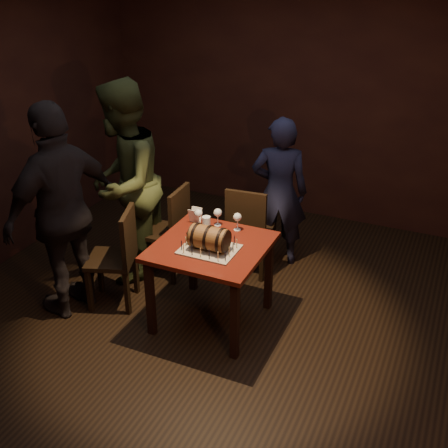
% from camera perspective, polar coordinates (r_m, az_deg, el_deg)
% --- Properties ---
extents(room_shell, '(5.04, 5.04, 2.80)m').
position_cam_1_polar(room_shell, '(4.29, -0.47, 5.15)').
color(room_shell, black).
rests_on(room_shell, ground).
extents(pub_table, '(0.90, 0.90, 0.75)m').
position_cam_1_polar(pub_table, '(4.67, -1.30, -3.29)').
color(pub_table, '#46110B').
rests_on(pub_table, ground).
extents(cake_board, '(0.45, 0.35, 0.01)m').
position_cam_1_polar(cake_board, '(4.54, -1.50, -2.60)').
color(cake_board, '#9F9281').
rests_on(cake_board, pub_table).
extents(barrel_cake, '(0.36, 0.21, 0.21)m').
position_cam_1_polar(barrel_cake, '(4.49, -1.52, -1.44)').
color(barrel_cake, brown).
rests_on(barrel_cake, cake_board).
extents(birthday_candles, '(0.40, 0.30, 0.09)m').
position_cam_1_polar(birthday_candles, '(4.52, -1.51, -2.08)').
color(birthday_candles, '#F3D691').
rests_on(birthday_candles, cake_board).
extents(wine_glass_left, '(0.07, 0.07, 0.16)m').
position_cam_1_polar(wine_glass_left, '(4.87, -2.62, 1.00)').
color(wine_glass_left, silver).
rests_on(wine_glass_left, pub_table).
extents(wine_glass_mid, '(0.07, 0.07, 0.16)m').
position_cam_1_polar(wine_glass_mid, '(4.88, -0.64, 1.09)').
color(wine_glass_mid, silver).
rests_on(wine_glass_mid, pub_table).
extents(wine_glass_right, '(0.07, 0.07, 0.16)m').
position_cam_1_polar(wine_glass_right, '(4.80, 1.37, 0.63)').
color(wine_glass_right, silver).
rests_on(wine_glass_right, pub_table).
extents(pint_of_ale, '(0.07, 0.07, 0.15)m').
position_cam_1_polar(pint_of_ale, '(4.78, -1.80, -0.10)').
color(pint_of_ale, silver).
rests_on(pint_of_ale, pub_table).
extents(menu_card, '(0.10, 0.05, 0.13)m').
position_cam_1_polar(menu_card, '(4.97, -2.95, 0.86)').
color(menu_card, white).
rests_on(menu_card, pub_table).
extents(chair_back, '(0.43, 0.43, 0.93)m').
position_cam_1_polar(chair_back, '(5.41, 2.50, -0.30)').
color(chair_back, black).
rests_on(chair_back, ground).
extents(chair_left_rear, '(0.42, 0.42, 0.93)m').
position_cam_1_polar(chair_left_rear, '(5.43, -5.42, -0.30)').
color(chair_left_rear, black).
rests_on(chair_left_rear, ground).
extents(chair_left_front, '(0.51, 0.51, 0.93)m').
position_cam_1_polar(chair_left_front, '(5.05, -10.62, -2.91)').
color(chair_left_front, black).
rests_on(chair_left_front, ground).
extents(person_back, '(0.64, 0.50, 1.53)m').
position_cam_1_polar(person_back, '(5.59, 5.64, 3.23)').
color(person_back, '#1A1B34').
rests_on(person_back, ground).
extents(person_left_rear, '(0.94, 1.09, 1.93)m').
position_cam_1_polar(person_left_rear, '(5.34, -10.15, 4.10)').
color(person_left_rear, '#30381C').
rests_on(person_left_rear, ground).
extents(person_left_front, '(0.73, 1.19, 1.90)m').
position_cam_1_polar(person_left_front, '(4.91, -16.01, 1.18)').
color(person_left_front, black).
rests_on(person_left_front, ground).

